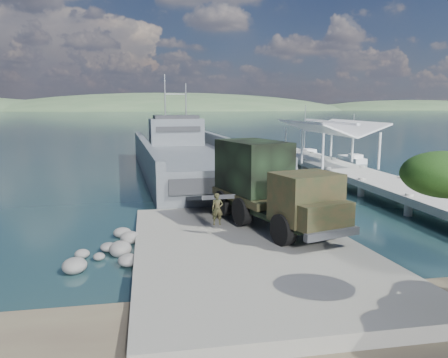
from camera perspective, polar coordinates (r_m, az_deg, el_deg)
ground at (r=21.23m, az=2.28°, el=-8.83°), size 1400.00×1400.00×0.00m
boat_ramp at (r=20.23m, az=2.91°, el=-9.03°), size 10.00×18.00×0.50m
shoreline_rocks at (r=21.31m, az=-14.74°, el=-9.08°), size 3.20×5.60×0.90m
distant_headlands at (r=582.24m, az=-5.03°, el=8.91°), size 1000.00×240.00×48.00m
pier at (r=42.50m, az=13.98°, el=2.41°), size 6.40×44.00×6.10m
landing_craft at (r=44.59m, az=-4.38°, el=2.12°), size 11.58×38.54×11.32m
military_truck at (r=22.81m, az=5.86°, el=-0.73°), size 5.22×9.65×4.30m
soldier at (r=21.54m, az=-0.88°, el=-4.96°), size 0.59×0.40×1.58m
sailboat_near at (r=54.53m, az=16.43°, el=2.48°), size 1.42×4.86×5.92m
sailboat_far at (r=57.76m, az=10.49°, el=3.14°), size 2.62×5.91×6.96m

